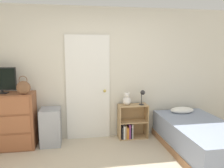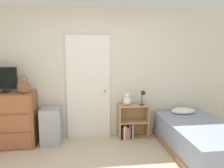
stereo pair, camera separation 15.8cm
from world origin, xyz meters
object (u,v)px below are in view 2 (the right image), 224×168
Objects in this scene: handbag at (24,87)px; desk_lamp at (143,95)px; tv at (3,79)px; bookshelf at (131,125)px; storage_bin at (51,126)px; dresser at (5,120)px; teddy_bear at (127,100)px; bed at (200,139)px.

desk_lamp is at bearing 5.03° from handbag.
bookshelf is at bearing 2.01° from tv.
dresser is at bearing -178.33° from storage_bin.
teddy_bear is (2.24, 0.09, 0.29)m from dresser.
bookshelf is 0.66m from desk_lamp.
bed is at bearing -35.88° from teddy_bear.
tv is at bearing -179.11° from storage_bin.
dresser is 2.58m from desk_lamp.
handbag is 1.08× the size of desk_lamp.
storage_bin is (0.80, 0.02, -0.16)m from dresser.
bookshelf is 0.35× the size of bed.
teddy_bear is (1.45, 0.06, 0.44)m from storage_bin.
storage_bin is 1.84m from desk_lamp.
bookshelf is (1.53, 0.07, -0.07)m from storage_bin.
teddy_bear reaches higher than storage_bin.
storage_bin is 2.32× the size of desk_lamp.
dresser is 0.56× the size of bed.
storage_bin is 2.71× the size of teddy_bear.
bed is at bearing -38.10° from bookshelf.
teddy_bear is at bearing 2.50° from storage_bin.
tv is 2.51m from bookshelf.
tv is at bearing -178.06° from teddy_bear.
handbag reaches higher than bed.
desk_lamp is 1.27m from bed.
dresser is at bearing -177.79° from teddy_bear.
bookshelf is 2.70× the size of teddy_bear.
desk_lamp reaches higher than storage_bin.
bed is (1.10, -0.80, -0.53)m from teddy_bear.
storage_bin is at bearing 22.53° from handbag.
handbag is at bearing -173.07° from bookshelf.
handbag reaches higher than teddy_bear.
dresser is 0.73m from tv.
bed is at bearing -43.47° from desk_lamp.
tv reaches higher than dresser.
handbag reaches higher than bookshelf.
tv is 1.19m from storage_bin.
storage_bin is at bearing -177.42° from bookshelf.
handbag is 1.89m from teddy_bear.
dresser is 3.43m from bed.
desk_lamp is at bearing 136.53° from bed.
teddy_bear is 0.32m from desk_lamp.
desk_lamp is (2.55, 0.05, 0.39)m from dresser.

